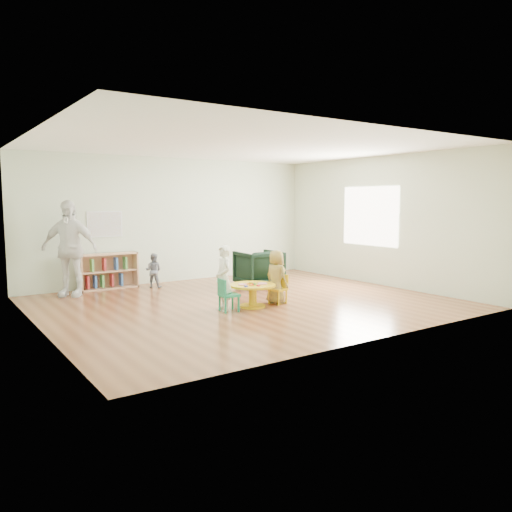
% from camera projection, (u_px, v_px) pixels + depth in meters
% --- Properties ---
extents(room, '(7.10, 7.00, 2.80)m').
position_uv_depth(room, '(247.00, 198.00, 8.85)').
color(room, brown).
rests_on(room, ground).
extents(activity_table, '(0.80, 0.80, 0.44)m').
position_uv_depth(activity_table, '(253.00, 291.00, 8.64)').
color(activity_table, gold).
rests_on(activity_table, ground).
extents(kid_chair_left, '(0.33, 0.33, 0.56)m').
position_uv_depth(kid_chair_left, '(227.00, 294.00, 8.28)').
color(kid_chair_left, '#198C5F').
rests_on(kid_chair_left, ground).
extents(kid_chair_right, '(0.34, 0.34, 0.52)m').
position_uv_depth(kid_chair_right, '(279.00, 288.00, 8.95)').
color(kid_chair_right, gold).
rests_on(kid_chair_right, ground).
extents(bookshelf, '(1.20, 0.30, 0.75)m').
position_uv_depth(bookshelf, '(108.00, 271.00, 10.45)').
color(bookshelf, tan).
rests_on(bookshelf, ground).
extents(alphabet_poster, '(0.74, 0.01, 0.54)m').
position_uv_depth(alphabet_poster, '(105.00, 224.00, 10.45)').
color(alphabet_poster, white).
rests_on(alphabet_poster, ground).
extents(armchair, '(0.90, 0.93, 0.79)m').
position_uv_depth(armchair, '(259.00, 269.00, 10.65)').
color(armchair, black).
rests_on(armchair, ground).
extents(child_left, '(0.30, 0.43, 1.10)m').
position_uv_depth(child_left, '(224.00, 278.00, 8.32)').
color(child_left, white).
rests_on(child_left, ground).
extents(child_right, '(0.38, 0.52, 0.97)m').
position_uv_depth(child_right, '(276.00, 277.00, 8.92)').
color(child_right, yellow).
rests_on(child_right, ground).
extents(toddler, '(0.45, 0.44, 0.73)m').
position_uv_depth(toddler, '(153.00, 271.00, 10.58)').
color(toddler, '#17213B').
rests_on(toddler, ground).
extents(adult_caretaker, '(1.13, 1.03, 1.85)m').
position_uv_depth(adult_caretaker, '(69.00, 248.00, 9.58)').
color(adult_caretaker, white).
rests_on(adult_caretaker, ground).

